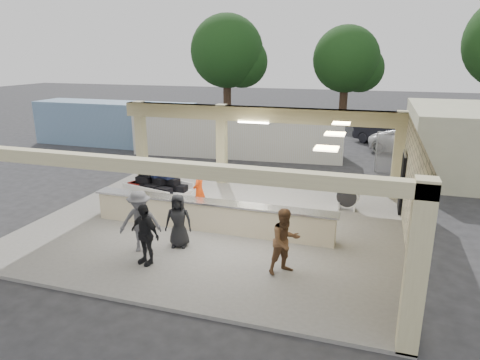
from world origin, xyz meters
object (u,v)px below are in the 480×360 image
(luggage_cart, at_px, (158,186))
(baggage_handler, at_px, (199,191))
(drum_fan, at_px, (347,197))
(container_blue, at_px, (115,124))
(baggage_counter, at_px, (210,215))
(passenger_b, at_px, (145,234))
(passenger_a, at_px, (285,241))
(container_white, at_px, (237,133))
(car_white_a, at_px, (413,143))
(car_dark, at_px, (388,134))
(passenger_c, at_px, (140,221))
(passenger_d, at_px, (178,221))

(luggage_cart, bearing_deg, baggage_handler, -3.38)
(drum_fan, height_order, container_blue, container_blue)
(baggage_counter, bearing_deg, passenger_b, -106.81)
(baggage_handler, relative_size, passenger_a, 1.03)
(baggage_handler, bearing_deg, drum_fan, 110.27)
(baggage_handler, xyz_separation_m, container_white, (-1.77, 9.77, 0.27))
(car_white_a, relative_size, car_dark, 1.06)
(baggage_handler, height_order, passenger_c, baggage_handler)
(drum_fan, height_order, passenger_c, passenger_c)
(drum_fan, height_order, car_white_a, car_white_a)
(baggage_counter, distance_m, luggage_cart, 3.26)
(baggage_handler, distance_m, container_white, 9.94)
(baggage_handler, relative_size, car_white_a, 0.39)
(drum_fan, relative_size, passenger_c, 0.51)
(luggage_cart, xyz_separation_m, passenger_d, (2.36, -3.12, 0.07))
(passenger_c, bearing_deg, baggage_counter, 33.19)
(passenger_a, bearing_deg, container_white, 69.09)
(car_dark, height_order, container_white, container_white)
(passenger_d, relative_size, container_white, 0.14)
(luggage_cart, relative_size, container_white, 0.21)
(baggage_counter, bearing_deg, container_white, 103.48)
(drum_fan, height_order, car_dark, car_dark)
(passenger_c, distance_m, container_blue, 16.56)
(baggage_handler, bearing_deg, passenger_b, -3.68)
(car_dark, bearing_deg, drum_fan, -148.61)
(baggage_handler, xyz_separation_m, passenger_b, (0.01, -3.78, -0.05))
(car_white_a, bearing_deg, passenger_c, 168.48)
(passenger_d, bearing_deg, baggage_handler, 86.79)
(passenger_a, bearing_deg, baggage_counter, 100.56)
(passenger_c, distance_m, car_dark, 19.69)
(container_white, xyz_separation_m, container_blue, (-8.41, 0.54, 0.07))
(luggage_cart, distance_m, container_blue, 12.73)
(baggage_handler, relative_size, container_white, 0.15)
(baggage_counter, xyz_separation_m, baggage_handler, (-0.83, 1.08, 0.42))
(car_dark, bearing_deg, luggage_cart, -171.73)
(luggage_cart, xyz_separation_m, car_white_a, (9.81, 12.55, -0.17))
(container_blue, bearing_deg, passenger_b, -54.01)
(passenger_d, bearing_deg, drum_fan, 33.91)
(car_white_a, bearing_deg, container_white, 125.01)
(passenger_b, bearing_deg, luggage_cart, 131.95)
(container_white, bearing_deg, passenger_d, -84.56)
(luggage_cart, height_order, car_white_a, luggage_cart)
(drum_fan, bearing_deg, car_white_a, 84.77)
(passenger_b, height_order, container_blue, container_blue)
(passenger_a, height_order, car_dark, passenger_a)
(passenger_b, bearing_deg, passenger_a, 27.57)
(drum_fan, distance_m, car_white_a, 11.33)
(passenger_a, distance_m, passenger_d, 3.38)
(baggage_handler, height_order, container_blue, container_blue)
(drum_fan, bearing_deg, baggage_counter, -131.60)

